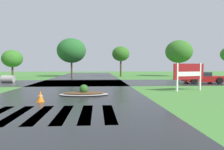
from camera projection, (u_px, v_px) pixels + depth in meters
asphalt_roadway at (67, 97)px, 12.84m from camera, size 9.51×80.00×0.01m
asphalt_cross_road at (81, 83)px, 23.28m from camera, size 90.00×8.56×0.01m
crosswalk_stripes at (52, 114)px, 8.38m from camera, size 4.95×3.42×0.01m
estate_billboard at (189, 73)px, 15.99m from camera, size 2.69×1.00×2.08m
median_island at (84, 93)px, 13.69m from camera, size 3.13×1.62×0.68m
car_silver_hatch at (202, 78)px, 22.65m from camera, size 3.97×2.06×1.18m
drainage_pipe_stack at (8, 79)px, 23.53m from camera, size 1.39×0.92×0.78m
traffic_cone at (40, 97)px, 11.12m from camera, size 0.38×0.38×0.59m
background_treeline at (99, 52)px, 34.56m from camera, size 44.22×6.28×6.25m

